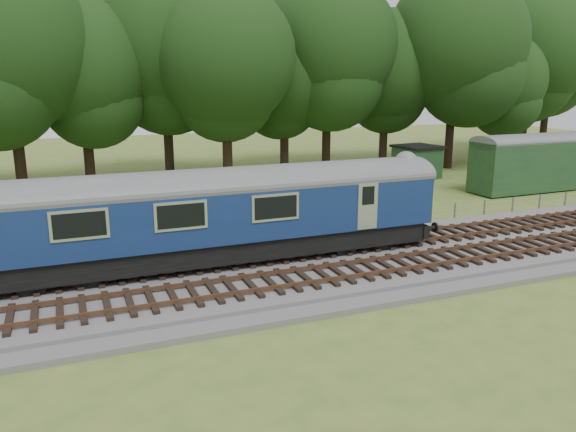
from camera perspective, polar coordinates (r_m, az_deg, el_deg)
name	(u,v)px	position (r m, az deg, el deg)	size (l,w,h in m)	color
ground	(367,264)	(23.70, 8.01, -4.80)	(120.00, 120.00, 0.00)	#4B6826
ballast	(367,260)	(23.65, 8.02, -4.40)	(70.00, 7.00, 0.35)	#4C4C4F
track_north	(351,245)	(24.74, 6.42, -2.95)	(67.20, 2.40, 0.21)	black
track_south	(388,266)	(22.28, 10.10, -4.98)	(67.20, 2.40, 0.21)	black
fence	(321,236)	(27.51, 3.33, -2.07)	(64.00, 0.12, 1.00)	#6B6054
tree_line	(223,179)	(43.57, -6.59, 3.77)	(70.00, 8.00, 18.00)	black
dmu_railcar	(220,208)	(22.06, -6.93, 0.86)	(18.05, 2.86, 3.88)	black
parked_coach	(566,157)	(43.96, 26.38, 5.36)	(15.01, 2.75, 3.83)	#19371F
shed	(417,161)	(44.79, 12.95, 5.44)	(3.42, 3.42, 2.52)	#19371F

